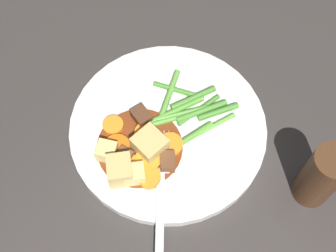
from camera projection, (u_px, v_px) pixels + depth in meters
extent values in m
plane|color=#383330|center=(168.00, 131.00, 0.62)|extent=(3.00, 3.00, 0.00)
cylinder|color=white|center=(168.00, 129.00, 0.61)|extent=(0.26, 0.26, 0.02)
cylinder|color=brown|center=(142.00, 149.00, 0.59)|extent=(0.11, 0.11, 0.00)
cylinder|color=orange|center=(113.00, 126.00, 0.60)|extent=(0.04, 0.04, 0.01)
cylinder|color=orange|center=(170.00, 145.00, 0.59)|extent=(0.04, 0.04, 0.01)
cylinder|color=orange|center=(117.00, 147.00, 0.58)|extent=(0.04, 0.04, 0.01)
cylinder|color=orange|center=(149.00, 160.00, 0.57)|extent=(0.04, 0.04, 0.01)
cylinder|color=orange|center=(136.00, 165.00, 0.57)|extent=(0.03, 0.03, 0.01)
cylinder|color=orange|center=(149.00, 177.00, 0.56)|extent=(0.04, 0.04, 0.01)
cylinder|color=orange|center=(146.00, 134.00, 0.59)|extent=(0.04, 0.04, 0.01)
cube|color=#DBBC6B|center=(150.00, 145.00, 0.57)|extent=(0.04, 0.04, 0.03)
cube|color=#DBBC6B|center=(120.00, 170.00, 0.56)|extent=(0.04, 0.04, 0.03)
cube|color=#E5CC7A|center=(134.00, 174.00, 0.56)|extent=(0.03, 0.03, 0.02)
cube|color=#E5CC7A|center=(107.00, 152.00, 0.57)|extent=(0.03, 0.03, 0.02)
cube|color=brown|center=(126.00, 156.00, 0.57)|extent=(0.02, 0.02, 0.02)
cube|color=brown|center=(168.00, 162.00, 0.57)|extent=(0.03, 0.03, 0.02)
cube|color=#56331E|center=(141.00, 117.00, 0.60)|extent=(0.02, 0.03, 0.02)
cylinder|color=#66AD42|center=(181.00, 112.00, 0.61)|extent=(0.07, 0.04, 0.01)
cylinder|color=#4C8E33|center=(179.00, 91.00, 0.62)|extent=(0.04, 0.07, 0.01)
cylinder|color=#4C8E33|center=(218.00, 112.00, 0.61)|extent=(0.06, 0.03, 0.01)
cylinder|color=#599E38|center=(196.00, 133.00, 0.59)|extent=(0.05, 0.01, 0.01)
cylinder|color=#66AD42|center=(169.00, 95.00, 0.62)|extent=(0.07, 0.05, 0.01)
cylinder|color=#599E38|center=(175.00, 111.00, 0.61)|extent=(0.08, 0.03, 0.01)
cylinder|color=#4C8E33|center=(202.00, 111.00, 0.61)|extent=(0.07, 0.03, 0.01)
cylinder|color=#599E38|center=(177.00, 117.00, 0.60)|extent=(0.07, 0.04, 0.01)
cylinder|color=#4C8E33|center=(193.00, 98.00, 0.62)|extent=(0.07, 0.02, 0.01)
cylinder|color=#66AD42|center=(212.00, 127.00, 0.60)|extent=(0.07, 0.02, 0.01)
cylinder|color=#4C8E33|center=(199.00, 110.00, 0.61)|extent=(0.07, 0.01, 0.01)
cube|color=silver|center=(160.00, 219.00, 0.54)|extent=(0.08, 0.09, 0.00)
cube|color=silver|center=(161.00, 167.00, 0.57)|extent=(0.03, 0.03, 0.00)
cylinder|color=silver|center=(169.00, 146.00, 0.59)|extent=(0.03, 0.03, 0.00)
cylinder|color=silver|center=(164.00, 146.00, 0.59)|extent=(0.03, 0.03, 0.00)
cylinder|color=silver|center=(159.00, 146.00, 0.59)|extent=(0.03, 0.03, 0.00)
cylinder|color=silver|center=(154.00, 146.00, 0.59)|extent=(0.03, 0.03, 0.00)
cylinder|color=#4C2D19|center=(321.00, 176.00, 0.53)|extent=(0.05, 0.05, 0.10)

